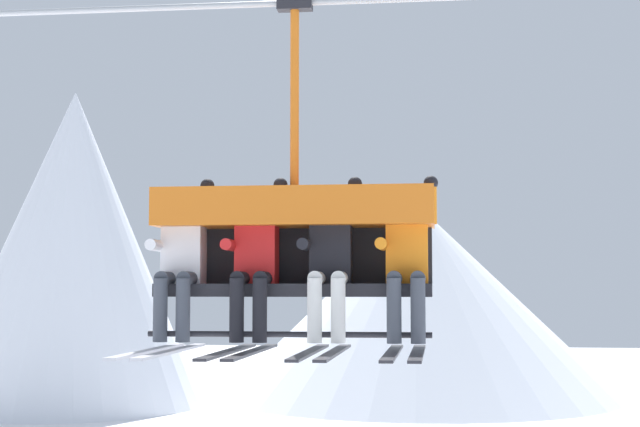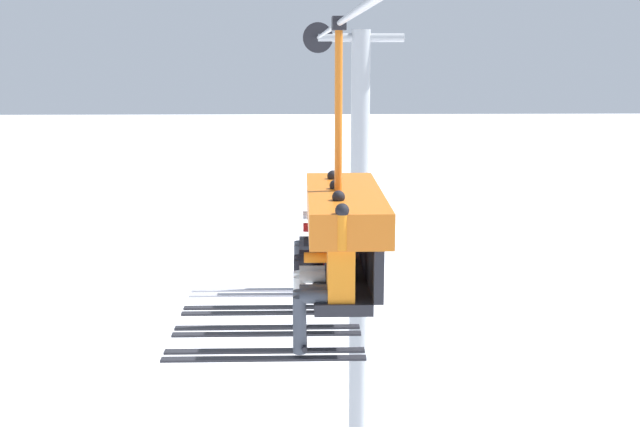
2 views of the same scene
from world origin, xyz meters
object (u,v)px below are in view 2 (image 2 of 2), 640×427
lift_tower_near (358,248)px  skier_red (322,243)px  skier_white (320,230)px  chairlift_chair (346,221)px  skier_black (324,259)px  skier_orange (326,277)px

lift_tower_near → skier_red: (7.64, -0.92, 1.95)m
lift_tower_near → skier_white: size_ratio=5.25×
skier_red → skier_white: bearing=180.0°
chairlift_chair → skier_red: bearing=-143.7°
skier_black → skier_orange: (0.59, 0.00, 0.00)m
skier_white → skier_orange: same height
skier_orange → skier_black: bearing=180.0°
skier_white → skier_red: size_ratio=1.00×
skier_black → chairlift_chair: bearing=144.3°
chairlift_chair → skier_black: 0.46m
skier_black → skier_white: bearing=180.0°
lift_tower_near → skier_red: size_ratio=5.25×
lift_tower_near → skier_black: bearing=-6.4°
chairlift_chair → skier_black: size_ratio=1.59×
skier_white → skier_black: size_ratio=1.00×
lift_tower_near → skier_orange: 9.08m
skier_white → skier_black: same height
chairlift_chair → skier_orange: bearing=-13.6°
skier_white → skier_black: bearing=0.0°
lift_tower_near → skier_orange: lift_tower_near is taller
lift_tower_near → chairlift_chair: bearing=-5.1°
chairlift_chair → skier_orange: size_ratio=1.59×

